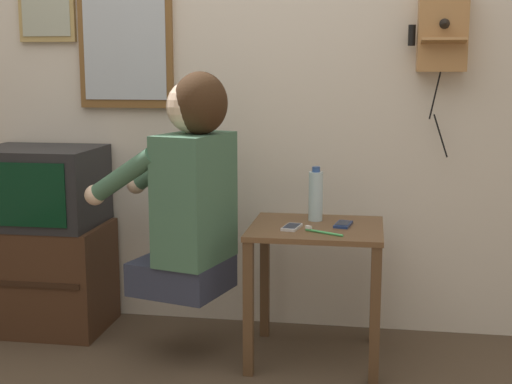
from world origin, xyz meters
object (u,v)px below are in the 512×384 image
(wall_mirror, at_px, (125,24))
(cell_phone_held, at_px, (292,227))
(television, at_px, (40,187))
(wall_phone_antique, at_px, (442,30))
(framed_picture, at_px, (46,2))
(toothbrush, at_px, (321,232))
(cell_phone_spare, at_px, (343,224))
(person, at_px, (190,187))
(water_bottle, at_px, (316,195))

(wall_mirror, relative_size, cell_phone_held, 5.96)
(television, height_order, cell_phone_held, television)
(wall_phone_antique, bearing_deg, framed_picture, 178.63)
(framed_picture, xyz_separation_m, toothbrush, (1.36, -0.51, -0.95))
(toothbrush, bearing_deg, wall_phone_antique, -16.27)
(cell_phone_held, relative_size, cell_phone_spare, 1.01)
(framed_picture, bearing_deg, person, -29.74)
(water_bottle, bearing_deg, toothbrush, -79.80)
(person, relative_size, cell_phone_spare, 7.05)
(framed_picture, height_order, cell_phone_held, framed_picture)
(wall_phone_antique, bearing_deg, television, -174.47)
(wall_phone_antique, relative_size, cell_phone_spare, 5.83)
(person, height_order, cell_phone_held, person)
(cell_phone_spare, bearing_deg, wall_phone_antique, 47.08)
(cell_phone_held, bearing_deg, framed_picture, 169.92)
(wall_phone_antique, xyz_separation_m, toothbrush, (-0.48, -0.47, -0.81))
(wall_phone_antique, distance_m, cell_phone_spare, 0.95)
(person, distance_m, toothbrush, 0.57)
(cell_phone_spare, height_order, toothbrush, toothbrush)
(television, xyz_separation_m, toothbrush, (1.33, -0.29, -0.10))
(wall_mirror, xyz_separation_m, cell_phone_held, (0.85, -0.44, -0.85))
(person, height_order, framed_picture, framed_picture)
(framed_picture, height_order, toothbrush, framed_picture)
(framed_picture, relative_size, cell_phone_spare, 2.85)
(cell_phone_held, xyz_separation_m, water_bottle, (0.08, 0.17, 0.10))
(television, height_order, wall_phone_antique, wall_phone_antique)
(wall_phone_antique, relative_size, water_bottle, 3.27)
(framed_picture, height_order, water_bottle, framed_picture)
(person, bearing_deg, cell_phone_spare, -65.05)
(person, relative_size, wall_mirror, 1.18)
(cell_phone_spare, bearing_deg, water_bottle, 153.87)
(wall_mirror, height_order, cell_phone_held, wall_mirror)
(person, height_order, television, person)
(cell_phone_held, bearing_deg, toothbrush, -18.24)
(person, xyz_separation_m, toothbrush, (0.55, -0.05, -0.16))
(framed_picture, relative_size, water_bottle, 1.60)
(wall_mirror, distance_m, water_bottle, 1.22)
(wall_phone_antique, distance_m, framed_picture, 1.85)
(wall_mirror, xyz_separation_m, cell_phone_spare, (1.05, -0.36, -0.85))
(person, bearing_deg, wall_mirror, 58.08)
(television, bearing_deg, wall_mirror, 30.95)
(television, distance_m, toothbrush, 1.37)
(cell_phone_spare, relative_size, water_bottle, 0.56)
(framed_picture, bearing_deg, wall_mirror, -0.46)
(cell_phone_spare, height_order, water_bottle, water_bottle)
(cell_phone_held, distance_m, water_bottle, 0.22)
(person, xyz_separation_m, cell_phone_held, (0.42, 0.02, -0.16))
(toothbrush, bearing_deg, water_bottle, 39.52)
(television, bearing_deg, cell_phone_spare, -5.63)
(wall_mirror, xyz_separation_m, water_bottle, (0.93, -0.27, -0.75))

